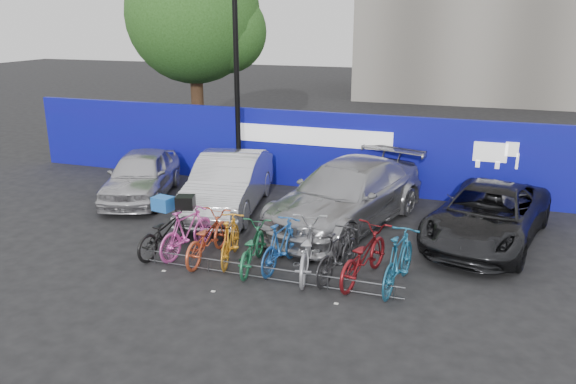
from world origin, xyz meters
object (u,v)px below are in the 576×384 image
at_px(bike_3, 230,239).
at_px(bike_8, 363,255).
at_px(bike_1, 187,231).
at_px(bike_7, 338,254).
at_px(car_0, 142,175).
at_px(bike_2, 207,237).
at_px(car_3, 488,215).
at_px(bike_9, 398,260).
at_px(bike_5, 281,244).
at_px(lamppost, 237,82).
at_px(car_1, 229,183).
at_px(car_2, 347,195).
at_px(bike_4, 252,247).
at_px(tree, 199,19).
at_px(bike_6, 307,249).
at_px(bike_0, 165,231).
at_px(bike_rack, 266,273).

distance_m(bike_3, bike_8, 2.93).
height_order(bike_1, bike_7, bike_1).
xyz_separation_m(car_0, bike_2, (3.84, -3.40, -0.19)).
relative_size(car_3, bike_9, 2.44).
height_order(car_0, bike_7, car_0).
height_order(car_3, bike_7, car_3).
height_order(bike_5, bike_7, bike_5).
distance_m(bike_5, bike_8, 1.76).
height_order(lamppost, bike_8, lamppost).
relative_size(car_3, bike_5, 2.68).
height_order(car_1, bike_1, car_1).
bearing_deg(car_2, bike_5, -85.65).
bearing_deg(car_3, car_2, -167.34).
height_order(car_2, bike_4, car_2).
distance_m(tree, bike_3, 12.41).
relative_size(car_0, bike_3, 2.42).
xyz_separation_m(lamppost, bike_2, (1.60, -5.43, -2.76)).
distance_m(bike_1, bike_9, 4.72).
distance_m(car_1, bike_2, 3.33).
height_order(lamppost, bike_3, lamppost).
relative_size(car_1, bike_1, 2.59).
bearing_deg(bike_2, bike_7, -179.53).
relative_size(bike_5, bike_6, 0.85).
distance_m(tree, bike_0, 11.76).
bearing_deg(bike_6, bike_5, -18.17).
distance_m(bike_5, bike_9, 2.48).
distance_m(bike_6, bike_9, 1.89).
distance_m(tree, car_2, 11.14).
bearing_deg(tree, bike_8, -49.22).
relative_size(tree, car_1, 1.65).
bearing_deg(car_0, bike_6, -46.31).
distance_m(bike_rack, bike_1, 2.28).
xyz_separation_m(car_2, bike_3, (-1.86, -3.07, -0.29)).
relative_size(tree, car_2, 1.40).
bearing_deg(bike_4, bike_6, 178.80).
height_order(bike_1, bike_5, bike_1).
bearing_deg(bike_7, bike_4, 17.41).
xyz_separation_m(bike_6, bike_7, (0.66, -0.01, -0.02)).
bearing_deg(bike_5, bike_1, 7.03).
height_order(car_1, bike_7, car_1).
relative_size(bike_rack, bike_5, 3.13).
distance_m(bike_0, bike_9, 5.26).
bearing_deg(bike_0, car_3, -148.92).
distance_m(bike_rack, car_2, 3.83).
bearing_deg(bike_7, car_0, -12.57).
distance_m(bike_4, bike_7, 1.84).
distance_m(car_3, bike_2, 6.58).
bearing_deg(tree, bike_5, -55.49).
bearing_deg(bike_4, bike_7, 176.23).
bearing_deg(lamppost, car_2, -30.01).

